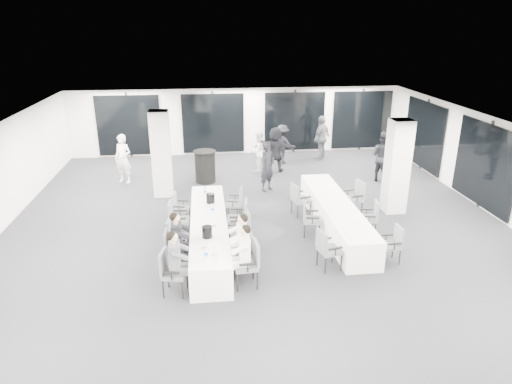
# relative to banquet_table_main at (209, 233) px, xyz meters

# --- Properties ---
(room) EXTENTS (14.04, 16.04, 2.84)m
(room) POSITION_rel_banquet_table_main_xyz_m (2.26, 1.84, 1.01)
(room) COLOR #26262B
(room) RESTS_ON ground
(column_left) EXTENTS (0.60, 0.60, 2.80)m
(column_left) POSITION_rel_banquet_table_main_xyz_m (-1.43, 3.93, 1.02)
(column_left) COLOR silver
(column_left) RESTS_ON floor
(column_right) EXTENTS (0.60, 0.60, 2.80)m
(column_right) POSITION_rel_banquet_table_main_xyz_m (5.57, 1.73, 1.02)
(column_right) COLOR silver
(column_right) RESTS_ON floor
(banquet_table_main) EXTENTS (0.90, 5.00, 0.75)m
(banquet_table_main) POSITION_rel_banquet_table_main_xyz_m (0.00, 0.00, 0.00)
(banquet_table_main) COLOR white
(banquet_table_main) RESTS_ON floor
(banquet_table_side) EXTENTS (0.90, 5.00, 0.75)m
(banquet_table_side) POSITION_rel_banquet_table_main_xyz_m (3.49, 0.72, 0.00)
(banquet_table_side) COLOR white
(banquet_table_side) RESTS_ON floor
(cocktail_table) EXTENTS (0.82, 0.82, 1.14)m
(cocktail_table) POSITION_rel_banquet_table_main_xyz_m (-0.04, 5.07, 0.20)
(cocktail_table) COLOR black
(cocktail_table) RESTS_ON floor
(chair_main_left_near) EXTENTS (0.58, 0.62, 0.98)m
(chair_main_left_near) POSITION_rel_banquet_table_main_xyz_m (-0.83, -2.05, 0.19)
(chair_main_left_near) COLOR #4F5257
(chair_main_left_near) RESTS_ON floor
(chair_main_left_second) EXTENTS (0.52, 0.58, 0.98)m
(chair_main_left_second) POSITION_rel_banquet_table_main_xyz_m (-0.84, -1.10, 0.18)
(chair_main_left_second) COLOR #4F5257
(chair_main_left_second) RESTS_ON floor
(chair_main_left_mid) EXTENTS (0.53, 0.57, 0.92)m
(chair_main_left_mid) POSITION_rel_banquet_table_main_xyz_m (-0.83, -0.31, 0.15)
(chair_main_left_mid) COLOR #4F5257
(chair_main_left_mid) RESTS_ON floor
(chair_main_left_fourth) EXTENTS (0.53, 0.59, 1.02)m
(chair_main_left_fourth) POSITION_rel_banquet_table_main_xyz_m (-0.84, 0.60, 0.21)
(chair_main_left_fourth) COLOR #4F5257
(chair_main_left_fourth) RESTS_ON floor
(chair_main_left_far) EXTENTS (0.53, 0.55, 0.88)m
(chair_main_left_far) POSITION_rel_banquet_table_main_xyz_m (-0.82, 1.61, 0.13)
(chair_main_left_far) COLOR #4F5257
(chair_main_left_far) RESTS_ON floor
(chair_main_right_near) EXTENTS (0.55, 0.61, 1.02)m
(chair_main_right_near) POSITION_rel_banquet_table_main_xyz_m (0.84, -1.92, 0.21)
(chair_main_right_near) COLOR #4F5257
(chair_main_right_near) RESTS_ON floor
(chair_main_right_second) EXTENTS (0.48, 0.53, 0.89)m
(chair_main_right_second) POSITION_rel_banquet_table_main_xyz_m (0.83, -1.34, 0.13)
(chair_main_right_second) COLOR #4F5257
(chair_main_right_second) RESTS_ON floor
(chair_main_right_mid) EXTENTS (0.55, 0.59, 0.99)m
(chair_main_right_mid) POSITION_rel_banquet_table_main_xyz_m (0.84, -0.17, 0.19)
(chair_main_right_mid) COLOR #4F5257
(chair_main_right_mid) RESTS_ON floor
(chair_main_right_fourth) EXTENTS (0.57, 0.62, 1.03)m
(chair_main_right_fourth) POSITION_rel_banquet_table_main_xyz_m (0.84, 0.51, 0.21)
(chair_main_right_fourth) COLOR #4F5257
(chair_main_right_fourth) RESTS_ON floor
(chair_main_right_far) EXTENTS (0.55, 0.59, 0.93)m
(chair_main_right_far) POSITION_rel_banquet_table_main_xyz_m (0.83, 1.73, 0.16)
(chair_main_right_far) COLOR #4F5257
(chair_main_right_far) RESTS_ON floor
(chair_side_left_near) EXTENTS (0.59, 0.62, 0.97)m
(chair_side_left_near) POSITION_rel_banquet_table_main_xyz_m (2.66, -1.44, 0.18)
(chair_side_left_near) COLOR #4F5257
(chair_side_left_near) RESTS_ON floor
(chair_side_left_mid) EXTENTS (0.56, 0.59, 0.93)m
(chair_side_left_mid) POSITION_rel_banquet_table_main_xyz_m (2.66, 0.36, 0.16)
(chair_side_left_mid) COLOR #4F5257
(chair_side_left_mid) RESTS_ON floor
(chair_side_left_far) EXTENTS (0.60, 0.62, 0.98)m
(chair_side_left_far) POSITION_rel_banquet_table_main_xyz_m (2.66, 1.72, 0.18)
(chair_side_left_far) COLOR #4F5257
(chair_side_left_far) RESTS_ON floor
(chair_side_right_near) EXTENTS (0.47, 0.52, 0.89)m
(chair_side_right_near) POSITION_rel_banquet_table_main_xyz_m (4.32, -1.27, 0.14)
(chair_side_right_near) COLOR #4F5257
(chair_side_right_near) RESTS_ON floor
(chair_side_right_mid) EXTENTS (0.55, 0.58, 0.93)m
(chair_side_right_mid) POSITION_rel_banquet_table_main_xyz_m (4.32, 0.26, 0.15)
(chair_side_right_mid) COLOR #4F5257
(chair_side_right_mid) RESTS_ON floor
(chair_side_right_far) EXTENTS (0.61, 0.65, 1.02)m
(chair_side_right_far) POSITION_rel_banquet_table_main_xyz_m (4.33, 1.62, 0.21)
(chair_side_right_far) COLOR #4F5257
(chair_side_right_far) RESTS_ON floor
(seated_guest_a) EXTENTS (0.50, 0.38, 1.44)m
(seated_guest_a) POSITION_rel_banquet_table_main_xyz_m (-0.67, -2.07, 0.44)
(seated_guest_a) COLOR #515358
(seated_guest_a) RESTS_ON floor
(seated_guest_b) EXTENTS (0.50, 0.38, 1.44)m
(seated_guest_b) POSITION_rel_banquet_table_main_xyz_m (-0.67, -1.10, 0.44)
(seated_guest_b) COLOR black
(seated_guest_b) RESTS_ON floor
(seated_guest_c) EXTENTS (0.50, 0.38, 1.44)m
(seated_guest_c) POSITION_rel_banquet_table_main_xyz_m (0.67, -1.93, 0.44)
(seated_guest_c) COLOR white
(seated_guest_c) RESTS_ON floor
(seated_guest_d) EXTENTS (0.50, 0.38, 1.44)m
(seated_guest_d) POSITION_rel_banquet_table_main_xyz_m (0.67, -1.34, 0.44)
(seated_guest_d) COLOR white
(seated_guest_d) RESTS_ON floor
(standing_guest_a) EXTENTS (0.90, 0.89, 1.93)m
(standing_guest_a) POSITION_rel_banquet_table_main_xyz_m (2.04, 3.94, 0.59)
(standing_guest_a) COLOR black
(standing_guest_a) RESTS_ON floor
(standing_guest_b) EXTENTS (1.01, 0.87, 1.79)m
(standing_guest_b) POSITION_rel_banquet_table_main_xyz_m (1.99, 6.12, 0.52)
(standing_guest_b) COLOR white
(standing_guest_b) RESTS_ON floor
(standing_guest_c) EXTENTS (1.28, 1.10, 1.77)m
(standing_guest_c) POSITION_rel_banquet_table_main_xyz_m (3.06, 7.05, 0.51)
(standing_guest_c) COLOR black
(standing_guest_c) RESTS_ON floor
(standing_guest_d) EXTENTS (1.34, 1.35, 2.07)m
(standing_guest_d) POSITION_rel_banquet_table_main_xyz_m (4.77, 7.38, 0.66)
(standing_guest_d) COLOR #515358
(standing_guest_d) RESTS_ON floor
(standing_guest_f) EXTENTS (1.88, 1.01, 1.95)m
(standing_guest_f) POSITION_rel_banquet_table_main_xyz_m (2.63, 6.01, 0.60)
(standing_guest_f) COLOR black
(standing_guest_f) RESTS_ON floor
(standing_guest_g) EXTENTS (0.90, 0.84, 1.96)m
(standing_guest_g) POSITION_rel_banquet_table_main_xyz_m (-2.90, 5.37, 0.61)
(standing_guest_g) COLOR white
(standing_guest_g) RESTS_ON floor
(standing_guest_h) EXTENTS (1.05, 1.16, 2.06)m
(standing_guest_h) POSITION_rel_banquet_table_main_xyz_m (6.24, 4.44, 0.65)
(standing_guest_h) COLOR black
(standing_guest_h) RESTS_ON floor
(ice_bucket_near) EXTENTS (0.24, 0.24, 0.27)m
(ice_bucket_near) POSITION_rel_banquet_table_main_xyz_m (-0.05, -1.00, 0.51)
(ice_bucket_near) COLOR black
(ice_bucket_near) RESTS_ON banquet_table_main
(ice_bucket_far) EXTENTS (0.23, 0.23, 0.26)m
(ice_bucket_far) POSITION_rel_banquet_table_main_xyz_m (0.08, 1.13, 0.51)
(ice_bucket_far) COLOR black
(ice_bucket_far) RESTS_ON banquet_table_main
(water_bottle_a) EXTENTS (0.08, 0.08, 0.24)m
(water_bottle_a) POSITION_rel_banquet_table_main_xyz_m (-0.08, -1.97, 0.50)
(water_bottle_a) COLOR silver
(water_bottle_a) RESTS_ON banquet_table_main
(water_bottle_b) EXTENTS (0.08, 0.08, 0.24)m
(water_bottle_b) POSITION_rel_banquet_table_main_xyz_m (0.12, 0.43, 0.50)
(water_bottle_b) COLOR silver
(water_bottle_b) RESTS_ON banquet_table_main
(water_bottle_c) EXTENTS (0.08, 0.08, 0.24)m
(water_bottle_c) POSITION_rel_banquet_table_main_xyz_m (-0.07, 1.79, 0.49)
(water_bottle_c) COLOR silver
(water_bottle_c) RESTS_ON banquet_table_main
(plate_a) EXTENTS (0.18, 0.18, 0.03)m
(plate_a) POSITION_rel_banquet_table_main_xyz_m (-0.14, -1.56, 0.39)
(plate_a) COLOR white
(plate_a) RESTS_ON banquet_table_main
(plate_b) EXTENTS (0.20, 0.20, 0.03)m
(plate_b) POSITION_rel_banquet_table_main_xyz_m (0.10, -1.88, 0.39)
(plate_b) COLOR white
(plate_b) RESTS_ON banquet_table_main
(plate_c) EXTENTS (0.20, 0.20, 0.03)m
(plate_c) POSITION_rel_banquet_table_main_xyz_m (0.13, -0.44, 0.39)
(plate_c) COLOR white
(plate_c) RESTS_ON banquet_table_main
(wine_glass) EXTENTS (0.08, 0.08, 0.22)m
(wine_glass) POSITION_rel_banquet_table_main_xyz_m (0.11, -2.22, 0.54)
(wine_glass) COLOR silver
(wine_glass) RESTS_ON banquet_table_main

